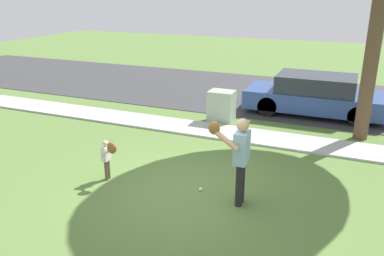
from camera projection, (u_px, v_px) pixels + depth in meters
ground_plane at (237, 136)px, 11.30m from camera, size 48.00×48.00×0.00m
sidewalk_strip at (238, 134)px, 11.37m from camera, size 36.00×1.20×0.06m
road_surface at (274, 95)px, 15.72m from camera, size 36.00×6.80×0.02m
person_adult at (239, 153)px, 7.39m from camera, size 0.70×0.67×1.76m
person_child at (108, 154)px, 8.46m from camera, size 0.43×0.36×0.97m
baseball at (201, 189)px, 8.22m from camera, size 0.07×0.07×0.07m
utility_cabinet at (222, 106)px, 12.39m from camera, size 0.79×0.61×1.00m
parked_wagon_blue at (315, 95)px, 13.07m from camera, size 4.50×1.80×1.33m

